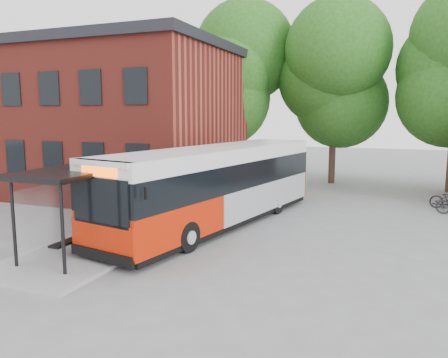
% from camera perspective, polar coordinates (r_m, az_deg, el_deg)
% --- Properties ---
extents(ground, '(100.00, 100.00, 0.00)m').
position_cam_1_polar(ground, '(14.32, 0.36, -10.19)').
color(ground, slate).
extents(station_building, '(18.40, 10.40, 8.50)m').
position_cam_1_polar(station_building, '(28.09, -18.25, 7.36)').
color(station_building, maroon).
rests_on(station_building, ground).
extents(bus_shelter, '(3.60, 7.00, 2.90)m').
position_cam_1_polar(bus_shelter, '(15.29, -17.02, -3.73)').
color(bus_shelter, black).
rests_on(bus_shelter, ground).
extents(tree_0, '(7.92, 7.92, 11.00)m').
position_cam_1_polar(tree_0, '(30.68, 0.66, 10.17)').
color(tree_0, '#1D4F15').
rests_on(tree_0, ground).
extents(tree_1, '(7.92, 7.92, 10.40)m').
position_cam_1_polar(tree_1, '(29.93, 14.17, 9.38)').
color(tree_1, '#1D4F15').
rests_on(tree_1, ground).
extents(city_bus, '(5.13, 13.06, 3.25)m').
position_cam_1_polar(city_bus, '(18.09, -0.77, -0.95)').
color(city_bus, red).
rests_on(city_bus, ground).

